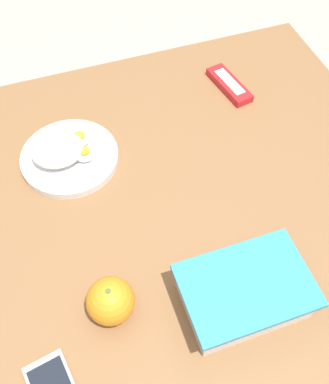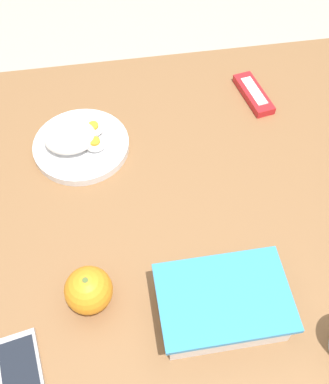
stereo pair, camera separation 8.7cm
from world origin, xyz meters
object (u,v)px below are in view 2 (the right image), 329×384
Objects in this scene: food_container at (222,305)px; rice_plate at (78,142)px; candy_bar at (253,94)px; orange_fruit at (89,290)px; cell_phone at (21,376)px.

rice_plate is at bearing -61.85° from food_container.
orange_fruit is at bearing 47.15° from candy_bar.
food_container is 0.22m from orange_fruit.
orange_fruit is (0.21, -0.06, 0.01)m from food_container.
cell_phone is at bearing 46.34° from candy_bar.
candy_bar is at bearing -133.66° from cell_phone.
candy_bar is (-0.41, -0.44, -0.03)m from orange_fruit.
orange_fruit is at bearing -136.71° from cell_phone.
orange_fruit is at bearing -15.03° from food_container.
rice_plate is 0.47m from cell_phone.
rice_plate is at bearing -89.51° from orange_fruit.
rice_plate is at bearing 13.10° from candy_bar.
candy_bar is at bearing -132.85° from orange_fruit.
food_container is 0.46m from rice_plate.
rice_plate is 1.43× the size of candy_bar.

